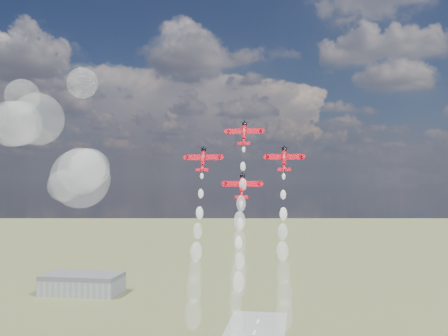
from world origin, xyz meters
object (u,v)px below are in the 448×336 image
object	(u,v)px
plane_lead	(244,133)
plane_right	(284,159)
plane_left	(203,159)
plane_slot	(242,186)
hangar	(82,284)

from	to	relation	value
plane_lead	plane_right	world-z (taller)	plane_lead
plane_left	plane_right	xyz separation A→B (m)	(25.33, 0.00, 0.00)
plane_lead	plane_left	size ratio (longest dim) A/B	1.00
plane_right	plane_slot	world-z (taller)	plane_right
plane_lead	plane_left	world-z (taller)	plane_lead
hangar	plane_left	distance (m)	215.25
plane_right	plane_slot	bearing A→B (deg)	-166.41
hangar	plane_left	size ratio (longest dim) A/B	4.51
plane_lead	plane_slot	distance (m)	17.73
plane_lead	plane_slot	xyz separation A→B (m)	(0.00, -6.12, -16.64)
hangar	plane_lead	world-z (taller)	plane_lead
plane_lead	plane_left	xyz separation A→B (m)	(-12.66, -3.06, -8.32)
plane_left	hangar	bearing A→B (deg)	124.05
hangar	plane_lead	distance (m)	222.85
plane_left	plane_lead	bearing A→B (deg)	13.59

